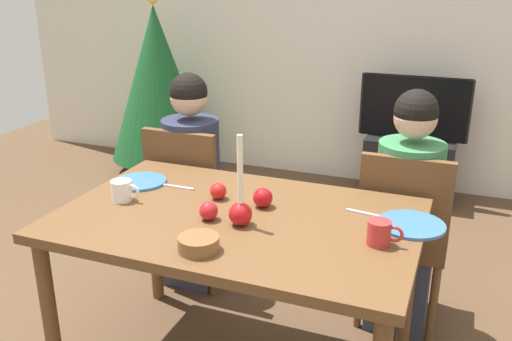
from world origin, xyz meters
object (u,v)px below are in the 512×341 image
(person_right_child, at_px, (406,217))
(mug_left, at_px, (122,191))
(dining_table, at_px, (238,234))
(bowl_walnuts, at_px, (199,244))
(person_left_child, at_px, (192,185))
(apple_by_right_mug, at_px, (209,211))
(plate_right, at_px, (411,225))
(apple_near_candle, at_px, (263,198))
(chair_right, at_px, (404,231))
(tv_stand, at_px, (408,168))
(christmas_tree, at_px, (158,83))
(apple_by_left_plate, at_px, (218,191))
(tv, at_px, (414,108))
(mug_right, at_px, (380,233))
(chair_left, at_px, (190,197))
(candle_centerpiece, at_px, (240,208))
(plate_left, at_px, (140,182))

(person_right_child, xyz_separation_m, mug_left, (-1.08, -0.68, 0.22))
(dining_table, distance_m, bowl_walnuts, 0.33)
(person_left_child, bearing_deg, mug_left, -86.88)
(dining_table, height_order, mug_left, mug_left)
(person_right_child, bearing_deg, bowl_walnuts, -121.68)
(apple_by_right_mug, bearing_deg, bowl_walnuts, -71.78)
(plate_right, relative_size, apple_near_candle, 3.13)
(chair_right, xyz_separation_m, tv_stand, (-0.16, 1.69, -0.27))
(dining_table, bearing_deg, bowl_walnuts, -91.53)
(christmas_tree, relative_size, mug_left, 11.57)
(bowl_walnuts, height_order, apple_by_left_plate, apple_by_left_plate)
(tv, bearing_deg, bowl_walnuts, -99.30)
(plate_right, relative_size, mug_right, 2.01)
(person_right_child, bearing_deg, christmas_tree, 145.94)
(person_left_child, relative_size, apple_by_left_plate, 16.67)
(tv_stand, xyz_separation_m, tv, (-0.00, 0.00, 0.47))
(christmas_tree, height_order, bowl_walnuts, christmas_tree)
(christmas_tree, bearing_deg, plate_right, -41.04)
(chair_left, xyz_separation_m, mug_left, (0.04, -0.64, 0.28))
(person_left_child, bearing_deg, mug_right, -31.85)
(person_left_child, bearing_deg, chair_right, -1.66)
(candle_centerpiece, bearing_deg, dining_table, 121.33)
(christmas_tree, distance_m, apple_by_left_plate, 2.52)
(christmas_tree, relative_size, plate_left, 6.37)
(chair_left, xyz_separation_m, apple_near_candle, (0.60, -0.49, 0.28))
(chair_right, height_order, mug_left, chair_right)
(chair_right, height_order, person_left_child, person_left_child)
(chair_right, xyz_separation_m, apple_by_right_mug, (-0.67, -0.68, 0.27))
(mug_left, bearing_deg, chair_left, 93.28)
(chair_right, bearing_deg, tv_stand, 95.42)
(person_left_child, xyz_separation_m, candle_centerpiece, (0.59, -0.71, 0.25))
(plate_left, bearing_deg, dining_table, -16.85)
(mug_right, height_order, apple_by_right_mug, mug_right)
(dining_table, xyz_separation_m, bowl_walnuts, (-0.01, -0.31, 0.11))
(person_right_child, relative_size, plate_right, 4.62)
(christmas_tree, height_order, candle_centerpiece, christmas_tree)
(dining_table, bearing_deg, tv_stand, 79.66)
(apple_near_candle, xyz_separation_m, apple_by_right_mug, (-0.15, -0.19, -0.00))
(apple_near_candle, height_order, apple_by_right_mug, apple_near_candle)
(dining_table, height_order, tv_stand, dining_table)
(plate_left, bearing_deg, apple_near_candle, -4.80)
(chair_left, bearing_deg, tv, 60.44)
(chair_left, relative_size, apple_by_left_plate, 12.80)
(plate_right, height_order, bowl_walnuts, bowl_walnuts)
(christmas_tree, bearing_deg, mug_right, -44.78)
(chair_right, relative_size, plate_left, 3.86)
(chair_left, relative_size, apple_near_candle, 11.12)
(person_right_child, bearing_deg, apple_by_left_plate, -144.40)
(christmas_tree, relative_size, mug_right, 11.76)
(bowl_walnuts, bearing_deg, tv_stand, 80.70)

